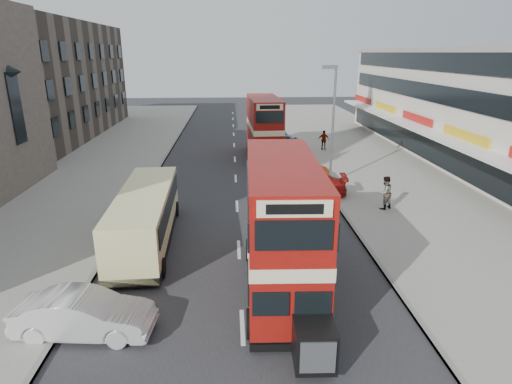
% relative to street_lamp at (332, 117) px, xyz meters
% --- Properties ---
extents(ground, '(160.00, 160.00, 0.00)m').
position_rel_street_lamp_xyz_m(ground, '(-6.52, -18.00, -4.78)').
color(ground, '#28282B').
rests_on(ground, ground).
extents(road_surface, '(12.00, 90.00, 0.01)m').
position_rel_street_lamp_xyz_m(road_surface, '(-6.52, 2.00, -4.78)').
color(road_surface, '#28282B').
rests_on(road_surface, ground).
extents(pavement_right, '(12.00, 90.00, 0.15)m').
position_rel_street_lamp_xyz_m(pavement_right, '(5.48, 2.00, -4.71)').
color(pavement_right, gray).
rests_on(pavement_right, ground).
extents(pavement_left, '(12.00, 90.00, 0.15)m').
position_rel_street_lamp_xyz_m(pavement_left, '(-18.52, 2.00, -4.71)').
color(pavement_left, gray).
rests_on(pavement_left, ground).
extents(kerb_left, '(0.20, 90.00, 0.16)m').
position_rel_street_lamp_xyz_m(kerb_left, '(-12.62, 2.00, -4.71)').
color(kerb_left, gray).
rests_on(kerb_left, ground).
extents(kerb_right, '(0.20, 90.00, 0.16)m').
position_rel_street_lamp_xyz_m(kerb_right, '(-0.42, 2.00, -4.71)').
color(kerb_right, gray).
rests_on(kerb_right, ground).
extents(brick_terrace, '(14.00, 28.00, 12.00)m').
position_rel_street_lamp_xyz_m(brick_terrace, '(-28.52, 20.00, 1.22)').
color(brick_terrace, '#66594C').
rests_on(brick_terrace, ground).
extents(commercial_row, '(9.90, 46.20, 9.30)m').
position_rel_street_lamp_xyz_m(commercial_row, '(13.42, 4.00, -0.09)').
color(commercial_row, beige).
rests_on(commercial_row, ground).
extents(street_lamp, '(1.00, 0.20, 8.12)m').
position_rel_street_lamp_xyz_m(street_lamp, '(0.00, 0.00, 0.00)').
color(street_lamp, slate).
rests_on(street_lamp, ground).
extents(bus_main, '(2.79, 9.22, 5.04)m').
position_rel_street_lamp_xyz_m(bus_main, '(-4.95, -13.68, -2.13)').
color(bus_main, black).
rests_on(bus_main, ground).
extents(bus_second, '(2.77, 9.17, 5.03)m').
position_rel_street_lamp_xyz_m(bus_second, '(-3.88, 8.90, -2.14)').
color(bus_second, black).
rests_on(bus_second, ground).
extents(coach, '(2.69, 9.26, 2.43)m').
position_rel_street_lamp_xyz_m(coach, '(-10.99, -8.92, -3.35)').
color(coach, black).
rests_on(coach, ground).
extents(car_left_front, '(4.62, 2.00, 1.48)m').
position_rel_street_lamp_xyz_m(car_left_front, '(-11.69, -16.06, -4.04)').
color(car_left_front, silver).
rests_on(car_left_front, ground).
extents(car_right_a, '(5.26, 2.60, 1.47)m').
position_rel_street_lamp_xyz_m(car_right_a, '(-1.98, -2.37, -4.05)').
color(car_right_a, '#A31510').
rests_on(car_right_a, ground).
extents(car_right_b, '(4.72, 2.33, 1.29)m').
position_rel_street_lamp_xyz_m(car_right_b, '(-2.10, 1.00, -4.14)').
color(car_right_b, '#DE5616').
rests_on(car_right_b, ground).
extents(car_right_c, '(3.58, 1.46, 1.22)m').
position_rel_street_lamp_xyz_m(car_right_c, '(-1.99, 12.99, -4.18)').
color(car_right_c, '#5682AC').
rests_on(car_right_c, ground).
extents(pedestrian_near, '(0.88, 0.78, 2.00)m').
position_rel_street_lamp_xyz_m(pedestrian_near, '(2.08, -5.31, -3.63)').
color(pedestrian_near, gray).
rests_on(pedestrian_near, pavement_right).
extents(pedestrian_far, '(1.12, 0.62, 1.81)m').
position_rel_street_lamp_xyz_m(pedestrian_far, '(1.89, 10.87, -3.73)').
color(pedestrian_far, gray).
rests_on(pedestrian_far, pavement_right).
extents(cyclist, '(0.65, 1.70, 2.08)m').
position_rel_street_lamp_xyz_m(cyclist, '(-1.57, 4.00, -4.08)').
color(cyclist, gray).
rests_on(cyclist, ground).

